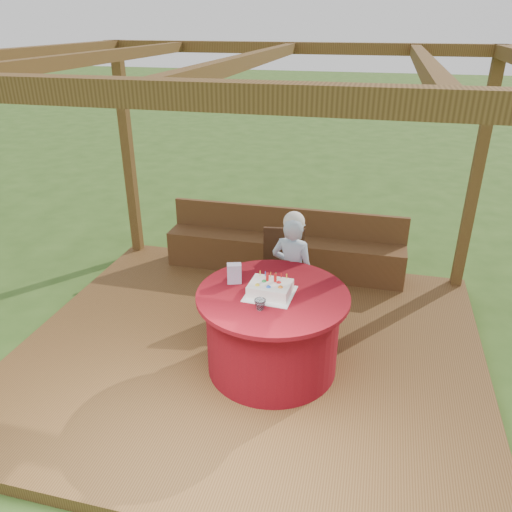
{
  "coord_description": "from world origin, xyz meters",
  "views": [
    {
      "loc": [
        1.05,
        -3.96,
        3.07
      ],
      "look_at": [
        0.0,
        0.25,
        1.0
      ],
      "focal_mm": 35.0,
      "sensor_mm": 36.0,
      "label": 1
    }
  ],
  "objects_px": {
    "bench": "(284,251)",
    "table": "(272,330)",
    "elderly_woman": "(292,270)",
    "birthday_cake": "(270,289)",
    "chair": "(283,266)",
    "gift_bag": "(234,273)",
    "drinking_glass": "(260,305)"
  },
  "relations": [
    {
      "from": "gift_bag",
      "to": "drinking_glass",
      "type": "distance_m",
      "value": 0.52
    },
    {
      "from": "birthday_cake",
      "to": "bench",
      "type": "bearing_deg",
      "value": 97.35
    },
    {
      "from": "table",
      "to": "drinking_glass",
      "type": "relative_size",
      "value": 13.81
    },
    {
      "from": "birthday_cake",
      "to": "drinking_glass",
      "type": "height_order",
      "value": "birthday_cake"
    },
    {
      "from": "elderly_woman",
      "to": "drinking_glass",
      "type": "distance_m",
      "value": 1.04
    },
    {
      "from": "birthday_cake",
      "to": "table",
      "type": "bearing_deg",
      "value": 40.18
    },
    {
      "from": "chair",
      "to": "gift_bag",
      "type": "relative_size",
      "value": 4.93
    },
    {
      "from": "table",
      "to": "gift_bag",
      "type": "distance_m",
      "value": 0.62
    },
    {
      "from": "table",
      "to": "gift_bag",
      "type": "bearing_deg",
      "value": 163.4
    },
    {
      "from": "table",
      "to": "birthday_cake",
      "type": "height_order",
      "value": "birthday_cake"
    },
    {
      "from": "gift_bag",
      "to": "drinking_glass",
      "type": "xyz_separation_m",
      "value": [
        0.34,
        -0.4,
        -0.05
      ]
    },
    {
      "from": "chair",
      "to": "birthday_cake",
      "type": "xyz_separation_m",
      "value": [
        0.1,
        -1.11,
        0.33
      ]
    },
    {
      "from": "chair",
      "to": "bench",
      "type": "bearing_deg",
      "value": 100.09
    },
    {
      "from": "chair",
      "to": "elderly_woman",
      "type": "relative_size",
      "value": 0.7
    },
    {
      "from": "bench",
      "to": "chair",
      "type": "bearing_deg",
      "value": -79.91
    },
    {
      "from": "elderly_woman",
      "to": "birthday_cake",
      "type": "bearing_deg",
      "value": -94.94
    },
    {
      "from": "table",
      "to": "chair",
      "type": "relative_size",
      "value": 1.5
    },
    {
      "from": "elderly_woman",
      "to": "gift_bag",
      "type": "bearing_deg",
      "value": -124.62
    },
    {
      "from": "bench",
      "to": "table",
      "type": "bearing_deg",
      "value": -81.96
    },
    {
      "from": "bench",
      "to": "table",
      "type": "height_order",
      "value": "bench"
    },
    {
      "from": "drinking_glass",
      "to": "bench",
      "type": "bearing_deg",
      "value": 95.84
    },
    {
      "from": "table",
      "to": "birthday_cake",
      "type": "relative_size",
      "value": 3.14
    },
    {
      "from": "elderly_woman",
      "to": "birthday_cake",
      "type": "xyz_separation_m",
      "value": [
        -0.07,
        -0.75,
        0.19
      ]
    },
    {
      "from": "chair",
      "to": "drinking_glass",
      "type": "distance_m",
      "value": 1.41
    },
    {
      "from": "table",
      "to": "birthday_cake",
      "type": "xyz_separation_m",
      "value": [
        -0.02,
        -0.02,
        0.44
      ]
    },
    {
      "from": "bench",
      "to": "table",
      "type": "distance_m",
      "value": 1.99
    },
    {
      "from": "bench",
      "to": "birthday_cake",
      "type": "height_order",
      "value": "birthday_cake"
    },
    {
      "from": "elderly_woman",
      "to": "birthday_cake",
      "type": "relative_size",
      "value": 2.98
    },
    {
      "from": "bench",
      "to": "chair",
      "type": "distance_m",
      "value": 0.92
    },
    {
      "from": "birthday_cake",
      "to": "gift_bag",
      "type": "xyz_separation_m",
      "value": [
        -0.36,
        0.13,
        0.04
      ]
    },
    {
      "from": "chair",
      "to": "birthday_cake",
      "type": "distance_m",
      "value": 1.16
    },
    {
      "from": "drinking_glass",
      "to": "chair",
      "type": "bearing_deg",
      "value": 93.1
    }
  ]
}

